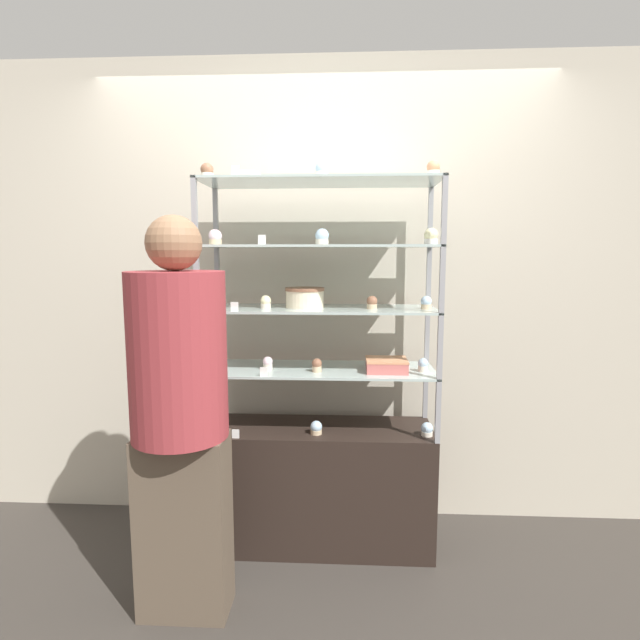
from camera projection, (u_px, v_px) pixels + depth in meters
ground_plane at (320, 541)px, 2.68m from camera, size 20.00×20.00×0.00m
back_wall at (323, 295)px, 2.85m from camera, size 8.00×0.05×2.60m
display_base at (320, 485)px, 2.64m from camera, size 1.17×0.40×0.64m
display_riser_lower at (320, 373)px, 2.56m from camera, size 1.17×0.40×0.31m
display_riser_middle at (320, 312)px, 2.52m from camera, size 1.17×0.40×0.31m
display_riser_upper at (320, 250)px, 2.48m from camera, size 1.17×0.40×0.31m
display_riser_top at (320, 185)px, 2.44m from camera, size 1.17×0.40×0.31m
layer_cake_centerpiece at (305, 297)px, 2.53m from camera, size 0.20×0.20×0.10m
sheet_cake_frosted at (386, 365)px, 2.49m from camera, size 0.20×0.18×0.06m
cupcake_0 at (215, 426)px, 2.52m from camera, size 0.06×0.06×0.07m
cupcake_1 at (316, 428)px, 2.50m from camera, size 0.06×0.06×0.07m
cupcake_2 at (427, 430)px, 2.47m from camera, size 0.06×0.06×0.07m
price_tag_0 at (236, 434)px, 2.44m from camera, size 0.04×0.00×0.04m
cupcake_3 at (211, 365)px, 2.48m from camera, size 0.05×0.05×0.07m
cupcake_4 at (268, 363)px, 2.52m from camera, size 0.05×0.05×0.07m
cupcake_5 at (317, 365)px, 2.48m from camera, size 0.05×0.05×0.07m
cupcake_6 at (423, 365)px, 2.48m from camera, size 0.05×0.05×0.07m
price_tag_1 at (264, 372)px, 2.39m from camera, size 0.04×0.00×0.04m
cupcake_7 at (214, 303)px, 2.43m from camera, size 0.05×0.05×0.06m
cupcake_8 at (266, 302)px, 2.49m from camera, size 0.05×0.05×0.06m
cupcake_9 at (372, 303)px, 2.46m from camera, size 0.05×0.05×0.06m
cupcake_10 at (426, 303)px, 2.45m from camera, size 0.05×0.05×0.06m
price_tag_2 at (234, 307)px, 2.36m from camera, size 0.04×0.00×0.04m
cupcake_11 at (215, 238)px, 2.46m from camera, size 0.07×0.07×0.08m
cupcake_12 at (322, 237)px, 2.41m from camera, size 0.07×0.07×0.08m
cupcake_13 at (431, 237)px, 2.36m from camera, size 0.07×0.07×0.08m
price_tag_3 at (262, 240)px, 2.31m from camera, size 0.04×0.00×0.04m
cupcake_14 at (207, 171)px, 2.38m from camera, size 0.06×0.06×0.07m
cupcake_15 at (322, 170)px, 2.34m from camera, size 0.06×0.06×0.07m
cupcake_16 at (433, 169)px, 2.31m from camera, size 0.06×0.06×0.07m
price_tag_4 at (235, 170)px, 2.27m from camera, size 0.04×0.00×0.04m
donut_glazed at (248, 176)px, 2.42m from camera, size 0.13×0.13×0.04m
customer_figure at (180, 409)px, 2.05m from camera, size 0.39×0.39×1.68m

